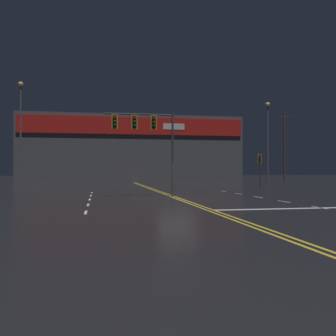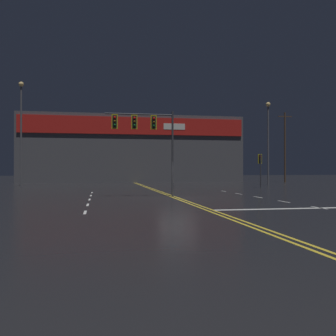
{
  "view_description": "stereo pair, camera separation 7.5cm",
  "coord_description": "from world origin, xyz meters",
  "px_view_note": "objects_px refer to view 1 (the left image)",
  "views": [
    {
      "loc": [
        -5.06,
        -23.92,
        1.87
      ],
      "look_at": [
        0.0,
        3.37,
        2.0
      ],
      "focal_mm": 40.0,
      "sensor_mm": 36.0,
      "label": 1
    },
    {
      "loc": [
        -4.99,
        -23.94,
        1.87
      ],
      "look_at": [
        0.0,
        3.37,
        2.0
      ],
      "focal_mm": 40.0,
      "sensor_mm": 36.0,
      "label": 2
    }
  ],
  "objects_px": {
    "streetlight_near_right": "(268,133)",
    "traffic_signal_corner_northeast": "(260,163)",
    "streetlight_near_left": "(21,121)",
    "traffic_signal_median": "(144,129)"
  },
  "relations": [
    {
      "from": "streetlight_near_right",
      "to": "traffic_signal_corner_northeast",
      "type": "bearing_deg",
      "value": -121.2
    },
    {
      "from": "streetlight_near_left",
      "to": "traffic_signal_corner_northeast",
      "type": "bearing_deg",
      "value": -17.02
    },
    {
      "from": "traffic_signal_median",
      "to": "traffic_signal_corner_northeast",
      "type": "distance_m",
      "value": 17.2
    },
    {
      "from": "traffic_signal_corner_northeast",
      "to": "streetlight_near_left",
      "type": "height_order",
      "value": "streetlight_near_left"
    },
    {
      "from": "traffic_signal_median",
      "to": "traffic_signal_corner_northeast",
      "type": "xyz_separation_m",
      "value": [
        13.31,
        10.68,
        -2.1
      ]
    },
    {
      "from": "traffic_signal_median",
      "to": "streetlight_near_right",
      "type": "height_order",
      "value": "streetlight_near_right"
    },
    {
      "from": "traffic_signal_corner_northeast",
      "to": "streetlight_near_right",
      "type": "bearing_deg",
      "value": 58.8
    },
    {
      "from": "traffic_signal_median",
      "to": "streetlight_near_left",
      "type": "bearing_deg",
      "value": 122.43
    },
    {
      "from": "traffic_signal_corner_northeast",
      "to": "streetlight_near_right",
      "type": "xyz_separation_m",
      "value": [
        4.07,
        6.72,
        3.87
      ]
    },
    {
      "from": "traffic_signal_median",
      "to": "traffic_signal_corner_northeast",
      "type": "height_order",
      "value": "traffic_signal_median"
    }
  ]
}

